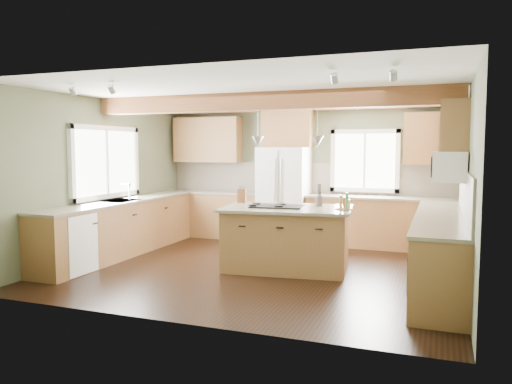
% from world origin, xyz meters
% --- Properties ---
extents(floor, '(5.60, 5.60, 0.00)m').
position_xyz_m(floor, '(0.00, 0.00, 0.00)').
color(floor, black).
rests_on(floor, ground).
extents(ceiling, '(5.60, 5.60, 0.00)m').
position_xyz_m(ceiling, '(0.00, 0.00, 2.60)').
color(ceiling, silver).
rests_on(ceiling, wall_back).
extents(wall_back, '(5.60, 0.00, 5.60)m').
position_xyz_m(wall_back, '(0.00, 2.50, 1.30)').
color(wall_back, '#4C523A').
rests_on(wall_back, ground).
extents(wall_left, '(0.00, 5.00, 5.00)m').
position_xyz_m(wall_left, '(-2.80, 0.00, 1.30)').
color(wall_left, '#4C523A').
rests_on(wall_left, ground).
extents(wall_right, '(0.00, 5.00, 5.00)m').
position_xyz_m(wall_right, '(2.80, 0.00, 1.30)').
color(wall_right, '#4C523A').
rests_on(wall_right, ground).
extents(ceiling_beam, '(5.55, 0.26, 0.26)m').
position_xyz_m(ceiling_beam, '(0.00, 0.10, 2.47)').
color(ceiling_beam, brown).
rests_on(ceiling_beam, ceiling).
extents(soffit_trim, '(5.55, 0.20, 0.10)m').
position_xyz_m(soffit_trim, '(0.00, 2.40, 2.54)').
color(soffit_trim, brown).
rests_on(soffit_trim, ceiling).
extents(backsplash_back, '(5.58, 0.03, 0.58)m').
position_xyz_m(backsplash_back, '(0.00, 2.48, 1.21)').
color(backsplash_back, brown).
rests_on(backsplash_back, wall_back).
extents(backsplash_right, '(0.03, 3.70, 0.58)m').
position_xyz_m(backsplash_right, '(2.78, 0.05, 1.21)').
color(backsplash_right, brown).
rests_on(backsplash_right, wall_right).
extents(base_cab_back_left, '(2.02, 0.60, 0.88)m').
position_xyz_m(base_cab_back_left, '(-1.79, 2.20, 0.44)').
color(base_cab_back_left, brown).
rests_on(base_cab_back_left, floor).
extents(counter_back_left, '(2.06, 0.64, 0.04)m').
position_xyz_m(counter_back_left, '(-1.79, 2.20, 0.90)').
color(counter_back_left, '#484235').
rests_on(counter_back_left, base_cab_back_left).
extents(base_cab_back_right, '(2.62, 0.60, 0.88)m').
position_xyz_m(base_cab_back_right, '(1.49, 2.20, 0.44)').
color(base_cab_back_right, brown).
rests_on(base_cab_back_right, floor).
extents(counter_back_right, '(2.66, 0.64, 0.04)m').
position_xyz_m(counter_back_right, '(1.49, 2.20, 0.90)').
color(counter_back_right, '#484235').
rests_on(counter_back_right, base_cab_back_right).
extents(base_cab_left, '(0.60, 3.70, 0.88)m').
position_xyz_m(base_cab_left, '(-2.50, 0.05, 0.44)').
color(base_cab_left, brown).
rests_on(base_cab_left, floor).
extents(counter_left, '(0.64, 3.74, 0.04)m').
position_xyz_m(counter_left, '(-2.50, 0.05, 0.90)').
color(counter_left, '#484235').
rests_on(counter_left, base_cab_left).
extents(base_cab_right, '(0.60, 3.70, 0.88)m').
position_xyz_m(base_cab_right, '(2.50, 0.05, 0.44)').
color(base_cab_right, brown).
rests_on(base_cab_right, floor).
extents(counter_right, '(0.64, 3.74, 0.04)m').
position_xyz_m(counter_right, '(2.50, 0.05, 0.90)').
color(counter_right, '#484235').
rests_on(counter_right, base_cab_right).
extents(upper_cab_back_left, '(1.40, 0.35, 0.90)m').
position_xyz_m(upper_cab_back_left, '(-1.99, 2.33, 1.95)').
color(upper_cab_back_left, brown).
rests_on(upper_cab_back_left, wall_back).
extents(upper_cab_over_fridge, '(0.96, 0.35, 0.70)m').
position_xyz_m(upper_cab_over_fridge, '(-0.30, 2.33, 2.15)').
color(upper_cab_over_fridge, brown).
rests_on(upper_cab_over_fridge, wall_back).
extents(upper_cab_right, '(0.35, 2.20, 0.90)m').
position_xyz_m(upper_cab_right, '(2.62, 0.90, 1.95)').
color(upper_cab_right, brown).
rests_on(upper_cab_right, wall_right).
extents(upper_cab_back_corner, '(0.90, 0.35, 0.90)m').
position_xyz_m(upper_cab_back_corner, '(2.30, 2.33, 1.95)').
color(upper_cab_back_corner, brown).
rests_on(upper_cab_back_corner, wall_back).
extents(window_left, '(0.04, 1.60, 1.05)m').
position_xyz_m(window_left, '(-2.78, 0.05, 1.55)').
color(window_left, white).
rests_on(window_left, wall_left).
extents(window_back, '(1.10, 0.04, 1.00)m').
position_xyz_m(window_back, '(1.15, 2.48, 1.55)').
color(window_back, white).
rests_on(window_back, wall_back).
extents(sink, '(0.50, 0.65, 0.03)m').
position_xyz_m(sink, '(-2.50, 0.05, 0.91)').
color(sink, '#262628').
rests_on(sink, counter_left).
extents(faucet, '(0.02, 0.02, 0.28)m').
position_xyz_m(faucet, '(-2.32, 0.05, 1.05)').
color(faucet, '#B2B2B7').
rests_on(faucet, sink).
extents(dishwasher, '(0.60, 0.60, 0.84)m').
position_xyz_m(dishwasher, '(-2.49, -1.25, 0.43)').
color(dishwasher, white).
rests_on(dishwasher, floor).
extents(oven, '(0.60, 0.72, 0.84)m').
position_xyz_m(oven, '(2.49, -1.25, 0.43)').
color(oven, white).
rests_on(oven, floor).
extents(microwave, '(0.40, 0.70, 0.38)m').
position_xyz_m(microwave, '(2.58, -0.05, 1.55)').
color(microwave, white).
rests_on(microwave, wall_right).
extents(pendant_left, '(0.18, 0.18, 0.16)m').
position_xyz_m(pendant_left, '(-0.07, 0.05, 1.88)').
color(pendant_left, '#B2B2B7').
rests_on(pendant_left, ceiling).
extents(pendant_right, '(0.18, 0.18, 0.16)m').
position_xyz_m(pendant_right, '(0.80, 0.15, 1.88)').
color(pendant_right, '#B2B2B7').
rests_on(pendant_right, ceiling).
extents(refrigerator, '(0.90, 0.74, 1.80)m').
position_xyz_m(refrigerator, '(-0.30, 2.12, 0.90)').
color(refrigerator, silver).
rests_on(refrigerator, floor).
extents(island, '(1.87, 1.28, 0.88)m').
position_xyz_m(island, '(0.37, 0.10, 0.44)').
color(island, brown).
rests_on(island, floor).
extents(island_top, '(2.00, 1.41, 0.04)m').
position_xyz_m(island_top, '(0.37, 0.10, 0.90)').
color(island_top, '#484235').
rests_on(island_top, island).
extents(cooktop, '(0.82, 0.60, 0.02)m').
position_xyz_m(cooktop, '(0.22, 0.08, 0.93)').
color(cooktop, black).
rests_on(cooktop, island_top).
extents(knife_block, '(0.15, 0.12, 0.22)m').
position_xyz_m(knife_block, '(-0.49, 0.46, 1.03)').
color(knife_block, brown).
rests_on(knife_block, island_top).
extents(utensil_crock, '(0.12, 0.12, 0.15)m').
position_xyz_m(utensil_crock, '(0.78, 0.41, 1.00)').
color(utensil_crock, '#3D3731').
rests_on(utensil_crock, island_top).
extents(bottle_tray, '(0.30, 0.30, 0.23)m').
position_xyz_m(bottle_tray, '(1.21, 0.12, 1.03)').
color(bottle_tray, brown).
rests_on(bottle_tray, island_top).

